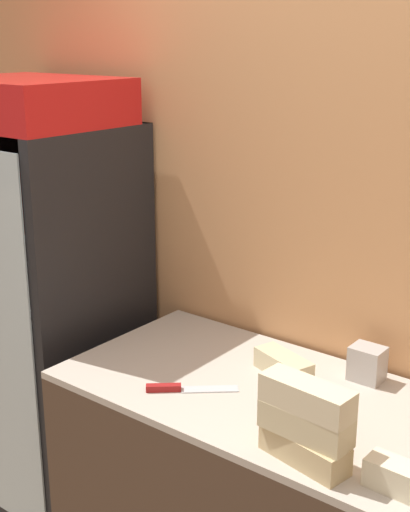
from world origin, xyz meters
name	(u,v)px	position (x,y,z in m)	size (l,w,h in m)	color
wall_back	(379,233)	(0.01, 1.34, 1.36)	(5.20, 0.10, 2.70)	tan
beverage_cooler	(53,277)	(-1.33, 1.01, 1.00)	(0.70, 0.64, 1.84)	black
sandwich_stack_bottom	(304,449)	(0.14, 0.64, 0.92)	(0.27, 0.14, 0.08)	tan
sandwich_stack_middle	(305,423)	(0.14, 0.64, 1.00)	(0.27, 0.11, 0.08)	beige
sandwich_stack_top	(307,396)	(0.14, 0.64, 1.08)	(0.27, 0.11, 0.08)	beige
sandwich_flat_left	(283,365)	(-0.18, 1.05, 0.92)	(0.24, 0.16, 0.07)	beige
chefs_knife	(179,388)	(-0.39, 0.74, 0.89)	(0.25, 0.23, 0.02)	silver
napkin_dispenser	(367,364)	(0.06, 1.19, 0.94)	(0.11, 0.09, 0.12)	#B7B2AD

